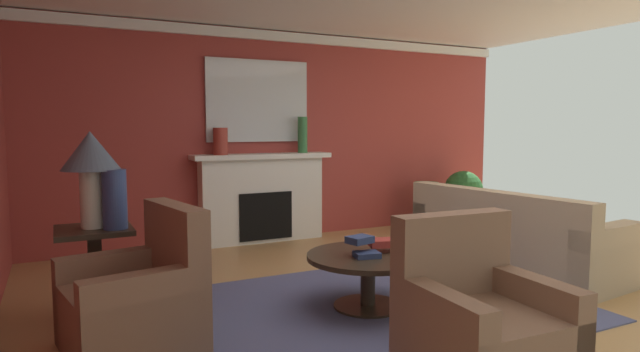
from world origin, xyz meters
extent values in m
plane|color=tan|center=(0.00, 0.00, 0.00)|extent=(8.34, 8.34, 0.00)
cube|color=#9E3833|center=(0.00, 2.98, 1.36)|extent=(7.01, 0.12, 2.72)
cube|color=white|center=(0.00, 2.90, 2.64)|extent=(7.01, 0.08, 0.12)
cube|color=#4C517A|center=(-0.50, 0.01, 0.01)|extent=(3.34, 2.37, 0.01)
cube|color=white|center=(-0.39, 2.77, 0.54)|extent=(1.60, 0.25, 1.08)
cube|color=black|center=(-0.39, 2.75, 0.35)|extent=(0.70, 0.26, 0.60)
cube|color=white|center=(-0.39, 2.74, 1.11)|extent=(1.80, 0.35, 0.06)
cube|color=silver|center=(-0.39, 2.89, 1.81)|extent=(1.36, 0.04, 1.04)
cube|color=tan|center=(1.46, 0.31, 0.23)|extent=(1.12, 2.19, 0.45)
cube|color=tan|center=(1.11, 0.27, 0.65)|extent=(0.43, 2.11, 0.40)
cube|color=tan|center=(1.56, -0.64, 0.31)|extent=(0.92, 0.30, 0.62)
cube|color=tan|center=(1.36, 1.25, 0.31)|extent=(0.92, 0.30, 0.62)
cube|color=brown|center=(-2.33, 0.05, 0.22)|extent=(0.93, 0.93, 0.44)
cube|color=brown|center=(-2.02, 0.10, 0.70)|extent=(0.30, 0.82, 0.51)
cube|color=brown|center=(-2.39, 0.37, 0.30)|extent=(0.81, 0.28, 0.60)
cube|color=brown|center=(-2.27, -0.28, 0.30)|extent=(0.81, 0.28, 0.60)
cube|color=brown|center=(-0.57, -1.37, 0.22)|extent=(0.84, 0.84, 0.44)
cube|color=brown|center=(-0.55, -1.05, 0.70)|extent=(0.81, 0.20, 0.51)
cube|color=brown|center=(-0.90, -1.35, 0.30)|extent=(0.18, 0.81, 0.60)
cube|color=brown|center=(-0.24, -1.39, 0.30)|extent=(0.18, 0.81, 0.60)
cylinder|color=#2D2319|center=(-0.50, 0.01, 0.43)|extent=(1.00, 1.00, 0.04)
cylinder|color=#2D2319|center=(-0.50, 0.01, 0.21)|extent=(0.12, 0.12, 0.41)
cylinder|color=#2D2319|center=(-0.50, 0.01, 0.01)|extent=(0.56, 0.56, 0.03)
cube|color=#2D2319|center=(-2.50, 0.83, 0.68)|extent=(0.56, 0.56, 0.04)
cube|color=#2D2319|center=(-2.50, 0.83, 0.33)|extent=(0.10, 0.10, 0.66)
cube|color=#2D2319|center=(-2.50, 0.83, 0.02)|extent=(0.45, 0.45, 0.04)
cylinder|color=beige|center=(-2.50, 0.83, 0.92)|extent=(0.18, 0.18, 0.45)
cone|color=#4C566B|center=(-2.50, 0.83, 1.30)|extent=(0.44, 0.44, 0.30)
cylinder|color=#9E3328|center=(-0.94, 2.72, 1.30)|extent=(0.18, 0.18, 0.33)
cylinder|color=navy|center=(-2.35, 0.71, 0.93)|extent=(0.18, 0.18, 0.46)
cylinder|color=#33703D|center=(0.16, 2.72, 1.37)|extent=(0.13, 0.13, 0.47)
cylinder|color=#33703D|center=(2.00, 2.47, 0.34)|extent=(0.36, 0.36, 0.68)
cube|color=navy|center=(-0.57, -0.07, 0.47)|extent=(0.22, 0.19, 0.04)
cube|color=maroon|center=(-0.34, 0.04, 0.52)|extent=(0.27, 0.23, 0.06)
cube|color=navy|center=(-0.59, 0.00, 0.58)|extent=(0.22, 0.19, 0.06)
cylinder|color=#BCB29E|center=(2.60, 2.36, 0.15)|extent=(0.32, 0.32, 0.30)
sphere|color=#28602D|center=(2.60, 2.36, 0.55)|extent=(0.56, 0.56, 0.56)
camera|label=1|loc=(-2.74, -3.57, 1.49)|focal=29.61mm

